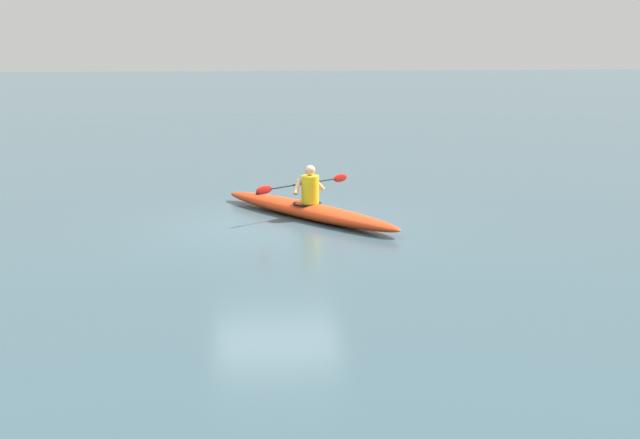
# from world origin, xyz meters

# --- Properties ---
(ground_plane) EXTENTS (160.00, 160.00, 0.00)m
(ground_plane) POSITION_xyz_m (0.00, 0.00, 0.00)
(ground_plane) COLOR #334C56
(kayak) EXTENTS (3.58, 4.48, 0.32)m
(kayak) POSITION_xyz_m (-0.66, -0.69, 0.16)
(kayak) COLOR red
(kayak) RESTS_ON ground
(kayaker) EXTENTS (2.00, 1.51, 0.78)m
(kayaker) POSITION_xyz_m (-0.71, -0.63, 0.65)
(kayaker) COLOR yellow
(kayaker) RESTS_ON kayak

